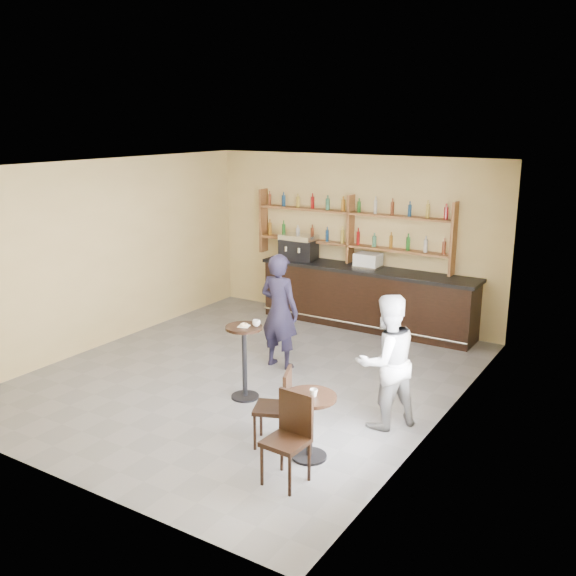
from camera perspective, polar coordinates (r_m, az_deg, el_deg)
The scene contains 23 objects.
floor at distance 10.00m, azimuth -3.43°, elevation -7.79°, with size 7.00×7.00×0.00m, color slate.
ceiling at distance 9.26m, azimuth -3.74°, elevation 10.83°, with size 7.00×7.00×0.00m, color white.
wall_back at distance 12.45m, azimuth 5.82°, elevation 4.37°, with size 7.00×7.00×0.00m, color tan.
wall_front at distance 7.07m, azimuth -20.29°, elevation -4.58°, with size 7.00×7.00×0.00m, color tan.
wall_left at distance 11.47m, azimuth -15.90°, elevation 2.98°, with size 7.00×7.00×0.00m, color tan.
wall_right at distance 8.19m, azimuth 13.80°, elevation -1.49°, with size 7.00×7.00×0.00m, color tan.
window_pane at distance 7.07m, azimuth 10.71°, elevation -3.03°, with size 2.00×2.00×0.00m, color white.
window_frame at distance 7.08m, azimuth 10.67°, elevation -3.03°, with size 0.04×1.70×2.10m, color black, non-canonical shape.
shelf_unit at distance 12.30m, azimuth 5.57°, elevation 5.24°, with size 4.00×0.26×1.40m, color brown, non-canonical shape.
liquor_bottles at distance 12.28m, azimuth 5.59°, elevation 6.03°, with size 3.68×0.10×1.00m, color #8C5919, non-canonical shape.
bar_counter at distance 12.18m, azimuth 6.99°, elevation -0.87°, with size 4.23×0.82×1.14m, color black, non-canonical shape.
espresso_machine at distance 12.67m, azimuth 0.95°, elevation 3.66°, with size 0.69×0.44×0.49m, color black, non-canonical shape.
pastry_case at distance 12.00m, azimuth 7.12°, elevation 2.41°, with size 0.48×0.38×0.29m, color silver, non-canonical shape.
pedestal_table at distance 9.06m, azimuth -3.89°, elevation -6.61°, with size 0.52×0.52×1.06m, color black, non-canonical shape.
napkin at distance 8.88m, azimuth -3.94°, elevation -3.40°, with size 0.15×0.15×0.00m, color white.
donut at distance 8.86m, azimuth -3.93°, elevation -3.29°, with size 0.11×0.11×0.04m, color #BD8245.
cup_pedestal at distance 8.87m, azimuth -2.84°, elevation -3.13°, with size 0.11×0.11×0.09m, color white.
man_main at distance 10.06m, azimuth -0.77°, elevation -2.07°, with size 0.67×0.44×1.84m, color black.
cafe_table at distance 7.58m, azimuth 1.93°, elevation -12.23°, with size 0.62×0.62×0.79m, color black, non-canonical shape.
cup_cafe at distance 7.37m, azimuth 2.30°, elevation -9.29°, with size 0.09×0.09×0.09m, color white.
chair_west at distance 7.84m, azimuth -1.42°, elevation -10.54°, with size 0.42×0.42×0.96m, color black, non-canonical shape.
chair_south at distance 7.05m, azimuth -0.22°, elevation -13.45°, with size 0.43×0.43×1.00m, color black, non-canonical shape.
patron_second at distance 8.23m, azimuth 8.73°, elevation -6.46°, with size 0.85×0.66×1.75m, color gray.
Camera 1 is at (5.38, -7.51, 3.83)m, focal length 40.00 mm.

